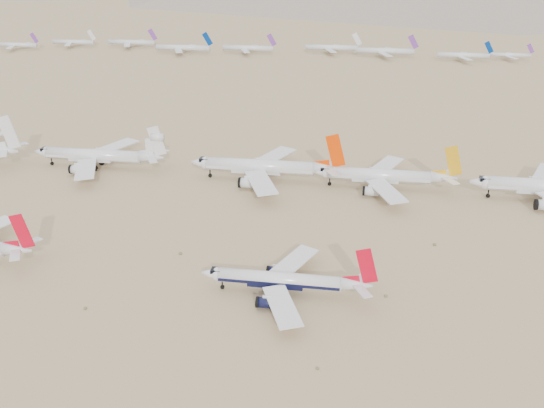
% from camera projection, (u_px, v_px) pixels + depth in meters
% --- Properties ---
extents(ground, '(7000.00, 7000.00, 0.00)m').
position_uv_depth(ground, '(284.00, 291.00, 146.53)').
color(ground, '#9B7E5A').
rests_on(ground, ground).
extents(main_airliner, '(39.78, 38.86, 14.04)m').
position_uv_depth(main_airliner, '(286.00, 280.00, 143.81)').
color(main_airliner, silver).
rests_on(main_airliner, ground).
extents(row2_gold_tail, '(47.07, 46.04, 16.76)m').
position_uv_depth(row2_gold_tail, '(384.00, 176.00, 205.85)').
color(row2_gold_tail, silver).
rests_on(row2_gold_tail, ground).
extents(row2_orange_tail, '(51.66, 50.54, 18.43)m').
position_uv_depth(row2_orange_tail, '(266.00, 167.00, 212.70)').
color(row2_orange_tail, silver).
rests_on(row2_orange_tail, ground).
extents(row2_white_trijet, '(49.12, 48.01, 17.41)m').
position_uv_depth(row2_white_trijet, '(101.00, 155.00, 224.79)').
color(row2_white_trijet, silver).
rests_on(row2_white_trijet, ground).
extents(distant_storage_row, '(522.37, 60.44, 14.37)m').
position_uv_depth(distant_storage_row, '(301.00, 49.00, 452.56)').
color(distant_storage_row, silver).
rests_on(distant_storage_row, ground).
extents(desert_scrub, '(247.37, 121.67, 0.63)m').
position_uv_depth(desert_scrub, '(212.00, 353.00, 124.06)').
color(desert_scrub, brown).
rests_on(desert_scrub, ground).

